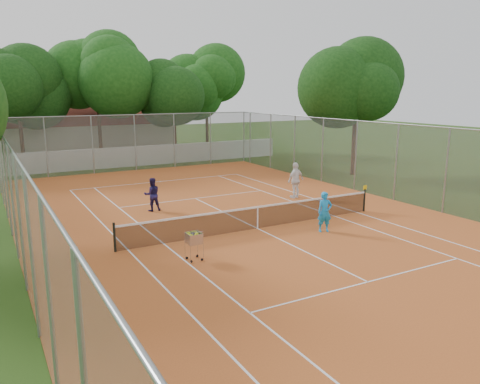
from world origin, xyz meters
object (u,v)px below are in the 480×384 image
tennis_net (258,217)px  player_far_left (152,194)px  clubhouse (75,129)px  player_near (325,212)px  player_far_right (296,180)px  ball_hopper (194,245)px

tennis_net → player_far_left: player_far_left is taller
clubhouse → player_near: clubhouse is taller
player_far_left → player_far_right: 7.69m
player_far_left → ball_hopper: size_ratio=1.51×
tennis_net → player_far_right: 6.22m
player_near → tennis_net: bearing=160.2°
clubhouse → player_far_right: bearing=-74.9°
clubhouse → player_far_right: 25.97m
player_far_left → ball_hopper: (-0.97, -7.15, -0.27)m
clubhouse → ball_hopper: bearing=-93.3°
ball_hopper → player_far_right: bearing=37.8°
player_far_left → player_far_right: player_far_right is taller
tennis_net → ball_hopper: (-3.81, -2.16, 0.04)m
clubhouse → ball_hopper: size_ratio=15.48×
player_near → player_far_right: 6.21m
clubhouse → player_far_left: (-0.85, -24.01, -1.38)m
clubhouse → ball_hopper: clubhouse is taller
tennis_net → player_far_right: (4.78, 3.96, 0.47)m
tennis_net → ball_hopper: 4.38m
tennis_net → clubhouse: size_ratio=0.72×
ball_hopper → clubhouse: bearing=89.0°
player_far_right → clubhouse: bearing=-87.4°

